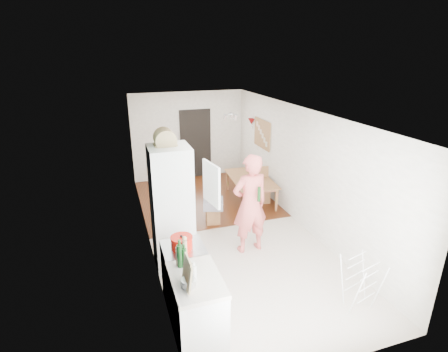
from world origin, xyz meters
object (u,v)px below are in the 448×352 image
dining_table (252,191)px  dining_chair (262,185)px  person (250,195)px  stool (213,215)px  drying_rack (361,283)px

dining_table → dining_chair: 0.32m
person → stool: person is taller
dining_chair → stool: 1.67m
dining_table → stool: size_ratio=3.77×
dining_chair → stool: (-1.49, -0.72, -0.24)m
dining_chair → drying_rack: bearing=-79.4°
stool → drying_rack: size_ratio=0.49×
drying_rack → dining_chair: bearing=71.4°
dining_table → drying_rack: 4.07m
person → dining_table: (0.93, 2.12, -0.86)m
dining_table → drying_rack: bearing=-175.1°
dining_table → dining_chair: bearing=-121.6°
drying_rack → stool: bearing=96.3°
person → drying_rack: (0.95, -1.95, -0.72)m
drying_rack → person: bearing=100.2°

